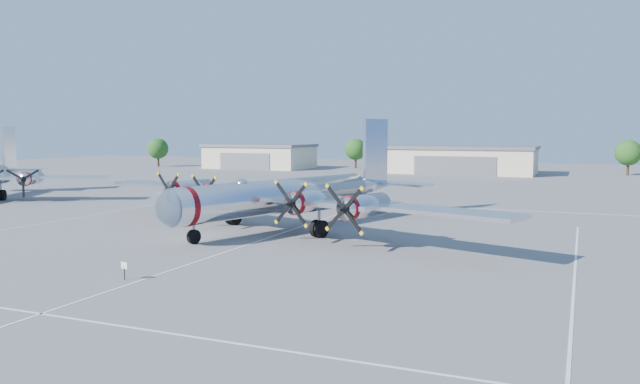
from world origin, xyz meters
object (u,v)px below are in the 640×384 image
at_px(hangar_west, 260,156).
at_px(main_bomber_b29, 289,228).
at_px(hangar_center, 461,159).
at_px(info_placard, 124,267).
at_px(tree_east, 628,153).
at_px(tree_far_west, 158,149).
at_px(tree_west, 356,149).

height_order(hangar_west, main_bomber_b29, hangar_west).
distance_m(hangar_center, info_placard, 97.36).
bearing_deg(main_bomber_b29, info_placard, -72.65).
distance_m(tree_east, info_placard, 107.95).
xyz_separation_m(hangar_west, main_bomber_b29, (44.33, -76.97, -2.71)).
distance_m(hangar_center, tree_far_west, 70.13).
height_order(tree_east, main_bomber_b29, tree_east).
height_order(hangar_west, info_placard, hangar_west).
xyz_separation_m(tree_far_west, info_placard, (69.09, -93.37, -3.51)).
bearing_deg(info_placard, hangar_west, 126.96).
xyz_separation_m(tree_west, main_bomber_b29, (24.33, -85.01, -4.22)).
bearing_deg(hangar_center, tree_east, 11.38).
xyz_separation_m(tree_east, info_placard, (-30.91, -103.37, -3.51)).
distance_m(hangar_west, tree_far_west, 25.36).
bearing_deg(info_placard, tree_west, 115.47).
height_order(hangar_center, tree_east, tree_east).
relative_size(tree_east, info_placard, 6.60).
height_order(tree_far_west, main_bomber_b29, tree_far_west).
height_order(hangar_west, tree_far_west, tree_far_west).
bearing_deg(tree_east, hangar_west, -175.40).
relative_size(hangar_west, info_placard, 22.48).
bearing_deg(main_bomber_b29, hangar_west, 137.98).
bearing_deg(hangar_center, main_bomber_b29, -90.50).
xyz_separation_m(hangar_west, info_placard, (44.09, -97.33, -2.01)).
relative_size(tree_far_west, info_placard, 6.60).
bearing_deg(main_bomber_b29, hangar_center, 107.55).
relative_size(tree_far_west, tree_east, 1.00).
bearing_deg(hangar_center, info_placard, -90.54).
bearing_deg(hangar_west, tree_far_west, -170.99).
bearing_deg(main_bomber_b29, tree_far_west, 151.56).
bearing_deg(info_placard, main_bomber_b29, 101.89).
height_order(main_bomber_b29, info_placard, main_bomber_b29).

